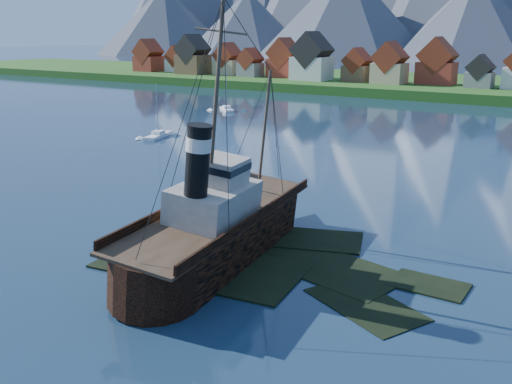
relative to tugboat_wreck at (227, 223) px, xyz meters
The scene contains 6 objects.
ground 4.43m from the tugboat_wreck, 30.48° to the right, with size 1400.00×1400.00×0.00m, color #182D43.
shoal 5.70m from the tugboat_wreck, ahead, with size 31.71×21.24×1.14m.
town 153.66m from the tugboat_wreck, 101.38° to the left, with size 250.96×16.69×17.30m.
tugboat_wreck is the anchor object (origin of this frame).
sailboat_a 62.96m from the tugboat_wreck, 138.33° to the left, with size 4.78×9.04×10.73m.
sailboat_c 100.07m from the tugboat_wreck, 126.05° to the left, with size 7.58×7.03×10.67m.
Camera 1 is at (26.50, -38.21, 19.88)m, focal length 40.00 mm.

